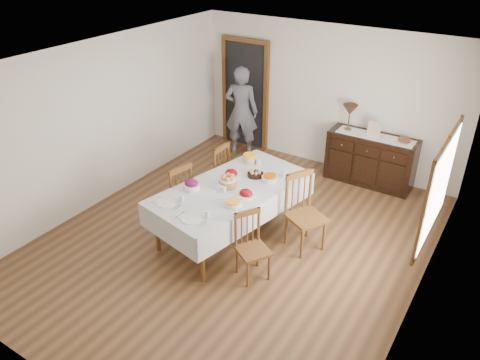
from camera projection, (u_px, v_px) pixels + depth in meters
The scene contains 26 objects.
ground at pixel (236, 240), 6.83m from camera, with size 6.00×6.00×0.00m, color brown.
room_shell at pixel (244, 124), 6.42m from camera, with size 5.02×6.02×2.65m.
dining_table at pixel (232, 193), 6.62m from camera, with size 1.64×2.53×0.80m.
chair_left_near at pixel (176, 194), 6.94m from camera, with size 0.51×0.51×1.04m.
chair_left_far at pixel (215, 173), 7.52m from camera, with size 0.44×0.44×1.05m.
chair_right_near at pixel (251, 245), 5.95m from camera, with size 0.52×0.52×0.91m.
chair_right_far at pixel (304, 211), 6.46m from camera, with size 0.63×0.63×1.12m.
sideboard at pixel (370, 159), 8.14m from camera, with size 1.50×0.55×0.90m.
person at pixel (241, 108), 8.97m from camera, with size 0.59×0.38×1.89m, color #51535E.
bread_basket at pixel (228, 181), 6.56m from camera, with size 0.26×0.26×0.18m.
egg_basket at pixel (255, 174), 6.84m from camera, with size 0.24×0.24×0.11m.
ham_platter_a at pixel (231, 173), 6.87m from camera, with size 0.32×0.32×0.11m.
ham_platter_b at pixel (246, 194), 6.35m from camera, with size 0.27×0.27×0.11m.
beet_bowl at pixel (191, 185), 6.49m from camera, with size 0.23×0.23×0.15m.
carrot_bowl at pixel (270, 178), 6.73m from camera, with size 0.23×0.23×0.09m.
pineapple_bowl at pixel (250, 159), 7.22m from camera, with size 0.22×0.22×0.14m.
casserole_dish at pixel (233, 203), 6.13m from camera, with size 0.23×0.23×0.07m.
butter_dish at pixel (222, 188), 6.49m from camera, with size 0.16×0.12×0.07m.
setting_left at pixel (171, 201), 6.19m from camera, with size 0.44×0.31×0.10m.
setting_right at pixel (196, 217), 5.86m from camera, with size 0.44×0.31×0.10m.
glass_far_a at pixel (258, 162), 7.15m from camera, with size 0.07×0.07×0.10m.
glass_far_b at pixel (284, 174), 6.81m from camera, with size 0.07×0.07×0.10m.
runner at pixel (375, 137), 7.88m from camera, with size 1.30×0.35×0.01m.
table_lamp at pixel (350, 110), 7.98m from camera, with size 0.26×0.26×0.46m.
picture_frame at pixel (374, 130), 7.79m from camera, with size 0.22×0.08×0.28m.
deco_bowl at pixel (404, 140), 7.69m from camera, with size 0.20×0.20×0.06m.
Camera 1 is at (3.05, -4.66, 4.06)m, focal length 35.00 mm.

